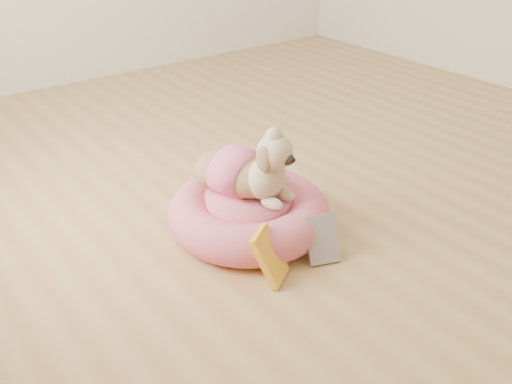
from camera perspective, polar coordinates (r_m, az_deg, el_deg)
floor at (r=2.82m, az=7.35°, el=1.23°), size 4.50×4.50×0.00m
pet_bed at (r=2.36m, az=-0.74°, el=-2.10°), size 0.67×0.67×0.17m
dog at (r=2.24m, az=-0.86°, el=3.43°), size 0.42×0.51×0.32m
book_yellow at (r=2.07m, az=1.36°, el=-6.45°), size 0.18×0.17×0.20m
book_white at (r=2.20m, az=6.62°, el=-4.71°), size 0.15×0.14×0.17m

